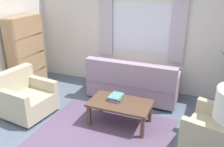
% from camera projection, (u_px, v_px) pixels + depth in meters
% --- Properties ---
extents(ground_plane, '(6.24, 6.24, 0.00)m').
position_uv_depth(ground_plane, '(101.00, 138.00, 3.97)').
color(ground_plane, slate).
extents(wall_back, '(5.32, 0.12, 2.60)m').
position_uv_depth(wall_back, '(141.00, 34.00, 5.44)').
color(wall_back, silver).
rests_on(wall_back, ground_plane).
extents(window_with_curtains, '(1.98, 0.07, 1.40)m').
position_uv_depth(window_with_curtains, '(140.00, 28.00, 5.31)').
color(window_with_curtains, white).
extents(area_rug, '(2.26, 2.05, 0.01)m').
position_uv_depth(area_rug, '(101.00, 138.00, 3.97)').
color(area_rug, '#604C6B').
rests_on(area_rug, ground_plane).
extents(couch, '(1.90, 0.82, 0.92)m').
position_uv_depth(couch, '(133.00, 83.00, 5.14)').
color(couch, '#998499').
rests_on(couch, ground_plane).
extents(armchair_left, '(0.91, 0.93, 0.88)m').
position_uv_depth(armchair_left, '(26.00, 98.00, 4.56)').
color(armchair_left, '#BCB293').
rests_on(armchair_left, ground_plane).
extents(armchair_right, '(1.00, 1.02, 0.88)m').
position_uv_depth(armchair_right, '(219.00, 133.00, 3.52)').
color(armchair_right, '#BCB293').
rests_on(armchair_right, ground_plane).
extents(coffee_table, '(1.10, 0.64, 0.44)m').
position_uv_depth(coffee_table, '(120.00, 105.00, 4.23)').
color(coffee_table, brown).
rests_on(coffee_table, ground_plane).
extents(book_stack_on_table, '(0.27, 0.33, 0.07)m').
position_uv_depth(book_stack_on_table, '(116.00, 97.00, 4.32)').
color(book_stack_on_table, '#7F478C').
rests_on(book_stack_on_table, coffee_table).
extents(bookshelf, '(0.30, 0.94, 1.72)m').
position_uv_depth(bookshelf, '(28.00, 53.00, 5.44)').
color(bookshelf, '#A87F56').
rests_on(bookshelf, ground_plane).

